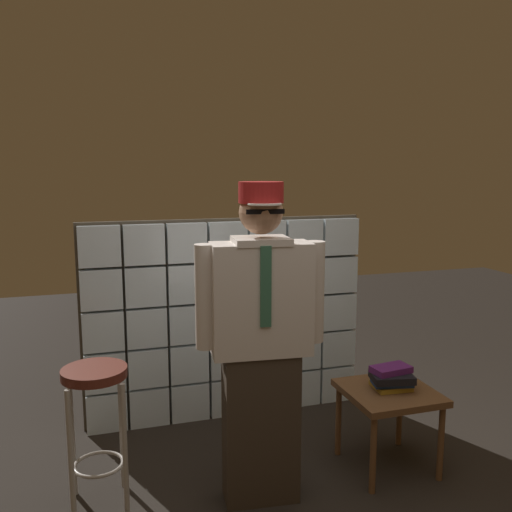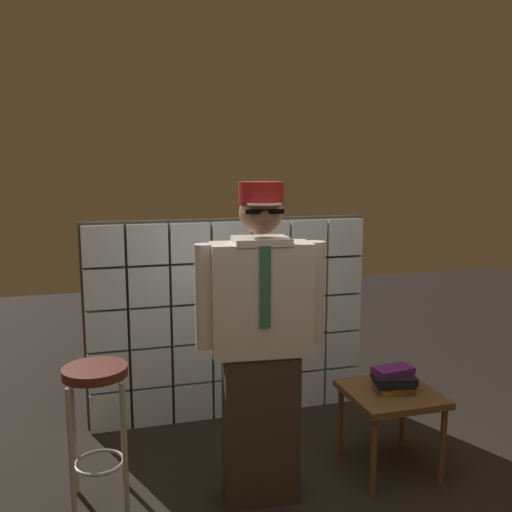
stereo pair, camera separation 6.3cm
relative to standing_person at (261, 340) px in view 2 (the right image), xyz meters
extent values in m
cube|color=silver|center=(-0.78, 1.05, -0.77)|extent=(0.27, 0.08, 0.27)
cube|color=silver|center=(-0.49, 1.05, -0.77)|extent=(0.27, 0.08, 0.27)
cube|color=silver|center=(-0.20, 1.05, -0.77)|extent=(0.27, 0.08, 0.27)
cube|color=silver|center=(0.09, 1.05, -0.77)|extent=(0.27, 0.08, 0.27)
cube|color=silver|center=(0.38, 1.05, -0.77)|extent=(0.27, 0.08, 0.27)
cube|color=silver|center=(0.67, 1.05, -0.77)|extent=(0.27, 0.08, 0.27)
cube|color=silver|center=(0.96, 1.05, -0.77)|extent=(0.27, 0.08, 0.27)
cube|color=silver|center=(-0.78, 1.05, -0.48)|extent=(0.27, 0.08, 0.27)
cube|color=silver|center=(-0.49, 1.05, -0.48)|extent=(0.27, 0.08, 0.27)
cube|color=silver|center=(-0.20, 1.05, -0.48)|extent=(0.27, 0.08, 0.27)
cube|color=silver|center=(0.09, 1.05, -0.48)|extent=(0.27, 0.08, 0.27)
cube|color=silver|center=(0.38, 1.05, -0.48)|extent=(0.27, 0.08, 0.27)
cube|color=silver|center=(0.67, 1.05, -0.48)|extent=(0.27, 0.08, 0.27)
cube|color=silver|center=(0.96, 1.05, -0.48)|extent=(0.27, 0.08, 0.27)
cube|color=silver|center=(-0.78, 1.05, -0.19)|extent=(0.27, 0.08, 0.27)
cube|color=silver|center=(-0.49, 1.05, -0.19)|extent=(0.27, 0.08, 0.27)
cube|color=silver|center=(-0.20, 1.05, -0.19)|extent=(0.27, 0.08, 0.27)
cube|color=silver|center=(0.09, 1.05, -0.19)|extent=(0.27, 0.08, 0.27)
cube|color=silver|center=(0.38, 1.05, -0.19)|extent=(0.27, 0.08, 0.27)
cube|color=silver|center=(0.67, 1.05, -0.19)|extent=(0.27, 0.08, 0.27)
cube|color=silver|center=(0.96, 1.05, -0.19)|extent=(0.27, 0.08, 0.27)
cube|color=silver|center=(-0.78, 1.05, 0.10)|extent=(0.27, 0.08, 0.27)
cube|color=silver|center=(-0.49, 1.05, 0.10)|extent=(0.27, 0.08, 0.27)
cube|color=silver|center=(-0.20, 1.05, 0.10)|extent=(0.27, 0.08, 0.27)
cube|color=silver|center=(0.09, 1.05, 0.10)|extent=(0.27, 0.08, 0.27)
cube|color=silver|center=(0.38, 1.05, 0.10)|extent=(0.27, 0.08, 0.27)
cube|color=silver|center=(0.67, 1.05, 0.10)|extent=(0.27, 0.08, 0.27)
cube|color=silver|center=(0.96, 1.05, 0.10)|extent=(0.27, 0.08, 0.27)
cube|color=silver|center=(-0.78, 1.05, 0.39)|extent=(0.27, 0.08, 0.27)
cube|color=silver|center=(-0.49, 1.05, 0.39)|extent=(0.27, 0.08, 0.27)
cube|color=silver|center=(-0.20, 1.05, 0.39)|extent=(0.27, 0.08, 0.27)
cube|color=silver|center=(0.09, 1.05, 0.39)|extent=(0.27, 0.08, 0.27)
cube|color=silver|center=(0.38, 1.05, 0.39)|extent=(0.27, 0.08, 0.27)
cube|color=silver|center=(0.67, 1.05, 0.39)|extent=(0.27, 0.08, 0.27)
cube|color=silver|center=(0.96, 1.05, 0.39)|extent=(0.27, 0.08, 0.27)
cube|color=#4C4438|center=(0.09, 1.11, -0.19)|extent=(2.05, 0.02, 1.47)
cube|color=#382D23|center=(0.00, 0.00, -0.49)|extent=(0.42, 0.24, 0.83)
cube|color=silver|center=(0.00, 0.00, 0.22)|extent=(0.54, 0.28, 0.59)
cube|color=#33664C|center=(-0.01, -0.12, 0.31)|extent=(0.06, 0.02, 0.41)
cube|color=silver|center=(0.00, 0.00, 0.53)|extent=(0.31, 0.26, 0.04)
sphere|color=#A87A5B|center=(0.00, 0.00, 0.68)|extent=(0.23, 0.23, 0.23)
ellipsoid|color=black|center=(-0.01, -0.05, 0.64)|extent=(0.15, 0.09, 0.10)
cube|color=black|center=(-0.01, -0.10, 0.69)|extent=(0.19, 0.03, 0.02)
cylinder|color=white|center=(-0.01, -0.08, 0.72)|extent=(0.18, 0.18, 0.01)
cylinder|color=maroon|center=(0.00, 0.00, 0.78)|extent=(0.23, 0.23, 0.11)
cylinder|color=silver|center=(0.29, -0.03, 0.25)|extent=(0.11, 0.11, 0.54)
cylinder|color=silver|center=(-0.29, 0.03, 0.25)|extent=(0.11, 0.11, 0.54)
cylinder|color=#592319|center=(-0.85, 0.20, -0.16)|extent=(0.34, 0.34, 0.05)
torus|color=#A59E93|center=(-0.85, 0.20, -0.67)|extent=(0.27, 0.27, 0.02)
cylinder|color=#A59E93|center=(-0.98, 0.07, -0.54)|extent=(0.03, 0.03, 0.72)
cylinder|color=#A59E93|center=(-0.72, 0.07, -0.54)|extent=(0.03, 0.03, 0.72)
cylinder|color=#A59E93|center=(-0.98, 0.33, -0.54)|extent=(0.03, 0.03, 0.72)
cylinder|color=#A59E93|center=(-0.72, 0.33, -0.54)|extent=(0.03, 0.03, 0.72)
cube|color=brown|center=(0.83, 0.07, -0.43)|extent=(0.52, 0.52, 0.04)
cylinder|color=brown|center=(0.61, -0.15, -0.68)|extent=(0.04, 0.04, 0.46)
cylinder|color=brown|center=(1.05, -0.15, -0.68)|extent=(0.04, 0.04, 0.46)
cylinder|color=brown|center=(0.61, 0.29, -0.68)|extent=(0.04, 0.04, 0.46)
cylinder|color=brown|center=(1.05, 0.29, -0.68)|extent=(0.04, 0.04, 0.46)
cube|color=olive|center=(0.85, 0.09, -0.39)|extent=(0.22, 0.19, 0.03)
cube|color=navy|center=(0.84, 0.07, -0.37)|extent=(0.25, 0.18, 0.03)
cube|color=black|center=(0.84, 0.06, -0.33)|extent=(0.27, 0.22, 0.04)
cube|color=#591E66|center=(0.85, 0.09, -0.29)|extent=(0.25, 0.16, 0.04)
camera|label=1|loc=(-0.85, -2.65, 0.90)|focal=38.34mm
camera|label=2|loc=(-0.79, -2.66, 0.90)|focal=38.34mm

